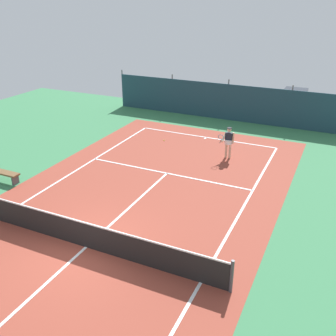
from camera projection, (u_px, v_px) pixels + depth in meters
ground_plane at (86, 247)px, 12.88m from camera, size 36.00×36.00×0.00m
court_surface at (86, 247)px, 12.88m from camera, size 11.02×26.60×0.01m
tennis_net at (85, 234)px, 12.67m from camera, size 10.12×0.10×1.10m
back_fence at (229, 108)px, 26.06m from camera, size 16.30×0.98×2.70m
tennis_player at (228, 141)px, 19.48m from camera, size 0.73×0.75×1.64m
tennis_ball_near_player at (164, 140)px, 22.17m from camera, size 0.07×0.07×0.07m
parked_car at (294, 102)px, 26.97m from camera, size 2.02×4.20×1.68m
courtside_bench at (4, 174)px, 17.23m from camera, size 1.60×0.40×0.49m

